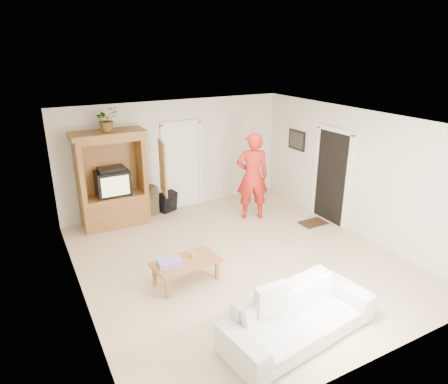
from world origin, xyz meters
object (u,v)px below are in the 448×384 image
object	(u,v)px
armoire	(114,186)
sofa	(299,316)
man	(252,176)
coffee_table	(186,263)

from	to	relation	value
armoire	sofa	xyz separation A→B (m)	(1.25, -4.84, -0.58)
man	sofa	world-z (taller)	man
man	armoire	bearing A→B (deg)	0.96
sofa	coffee_table	size ratio (longest dim) A/B	1.92
sofa	coffee_table	world-z (taller)	sofa
armoire	coffee_table	xyz separation A→B (m)	(0.43, -2.88, -0.56)
armoire	man	world-z (taller)	armoire
man	sofa	xyz separation A→B (m)	(-1.59, -3.74, -0.68)
coffee_table	armoire	bearing A→B (deg)	91.11
armoire	sofa	size ratio (longest dim) A/B	0.95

